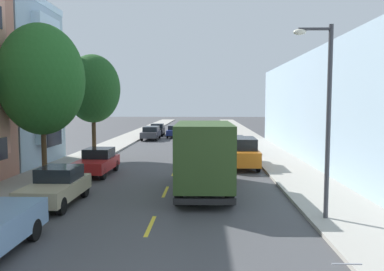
# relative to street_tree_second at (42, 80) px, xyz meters

# --- Properties ---
(ground_plane) EXTENTS (160.00, 160.00, 0.00)m
(ground_plane) POSITION_rel_street_tree_second_xyz_m (6.40, 16.46, -5.34)
(ground_plane) COLOR #424244
(sidewalk_left) EXTENTS (3.20, 120.00, 0.14)m
(sidewalk_left) POSITION_rel_street_tree_second_xyz_m (-0.70, 14.46, -5.27)
(sidewalk_left) COLOR #A39E93
(sidewalk_left) RESTS_ON ground_plane
(sidewalk_right) EXTENTS (3.20, 120.00, 0.14)m
(sidewalk_right) POSITION_rel_street_tree_second_xyz_m (13.50, 14.46, -5.27)
(sidewalk_right) COLOR #A39E93
(sidewalk_right) RESTS_ON ground_plane
(lane_centerline_dashes) EXTENTS (0.14, 47.20, 0.01)m
(lane_centerline_dashes) POSITION_rel_street_tree_second_xyz_m (6.40, 10.96, -5.34)
(lane_centerline_dashes) COLOR yellow
(lane_centerline_dashes) RESTS_ON ground_plane
(street_tree_second) EXTENTS (4.26, 4.26, 8.00)m
(street_tree_second) POSITION_rel_street_tree_second_xyz_m (0.00, 0.00, 0.00)
(street_tree_second) COLOR #47331E
(street_tree_second) RESTS_ON sidewalk_left
(street_tree_third) EXTENTS (3.99, 3.99, 7.58)m
(street_tree_third) POSITION_rel_street_tree_second_xyz_m (0.00, 8.80, -0.14)
(street_tree_third) COLOR #47331E
(street_tree_third) RESTS_ON sidewalk_left
(street_lamp) EXTENTS (1.35, 0.28, 6.67)m
(street_lamp) POSITION_rel_street_tree_second_xyz_m (12.35, -5.86, -1.33)
(street_lamp) COLOR #38383D
(street_lamp) RESTS_ON sidewalk_right
(delivery_box_truck) EXTENTS (2.48, 7.20, 3.28)m
(delivery_box_truck) POSITION_rel_street_tree_second_xyz_m (8.20, -1.61, -3.47)
(delivery_box_truck) COLOR #2D471E
(delivery_box_truck) RESTS_ON ground_plane
(parked_hatchback_red) EXTENTS (1.82, 4.03, 1.50)m
(parked_hatchback_red) POSITION_rel_street_tree_second_xyz_m (1.98, 2.66, -4.59)
(parked_hatchback_red) COLOR #AD1E1E
(parked_hatchback_red) RESTS_ON ground_plane
(parked_hatchback_black) EXTENTS (1.80, 4.03, 1.50)m
(parked_hatchback_black) POSITION_rel_street_tree_second_xyz_m (2.11, 29.51, -4.59)
(parked_hatchback_black) COLOR black
(parked_hatchback_black) RESTS_ON ground_plane
(parked_suv_orange) EXTENTS (2.02, 4.83, 1.93)m
(parked_suv_orange) POSITION_rel_street_tree_second_xyz_m (10.64, 5.45, -4.36)
(parked_suv_orange) COLOR orange
(parked_suv_orange) RESTS_ON ground_plane
(parked_wagon_burgundy) EXTENTS (1.93, 4.74, 1.50)m
(parked_wagon_burgundy) POSITION_rel_street_tree_second_xyz_m (10.63, 28.85, -4.54)
(parked_wagon_burgundy) COLOR maroon
(parked_wagon_burgundy) RESTS_ON ground_plane
(parked_wagon_charcoal) EXTENTS (1.86, 4.72, 1.50)m
(parked_wagon_charcoal) POSITION_rel_street_tree_second_xyz_m (2.10, 23.98, -4.54)
(parked_wagon_charcoal) COLOR #333338
(parked_wagon_charcoal) RESTS_ON ground_plane
(parked_sedan_teal) EXTENTS (1.84, 4.52, 1.43)m
(parked_sedan_teal) POSITION_rel_street_tree_second_xyz_m (10.70, 12.64, -4.59)
(parked_sedan_teal) COLOR #195B60
(parked_sedan_teal) RESTS_ON ground_plane
(parked_hatchback_champagne) EXTENTS (1.77, 4.01, 1.50)m
(parked_hatchback_champagne) POSITION_rel_street_tree_second_xyz_m (2.14, -3.89, -4.59)
(parked_hatchback_champagne) COLOR tan
(parked_hatchback_champagne) RESTS_ON ground_plane
(moving_navy_sedan) EXTENTS (1.80, 4.50, 1.43)m
(moving_navy_sedan) POSITION_rel_street_tree_second_xyz_m (4.60, 27.32, -4.59)
(moving_navy_sedan) COLOR navy
(moving_navy_sedan) RESTS_ON ground_plane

